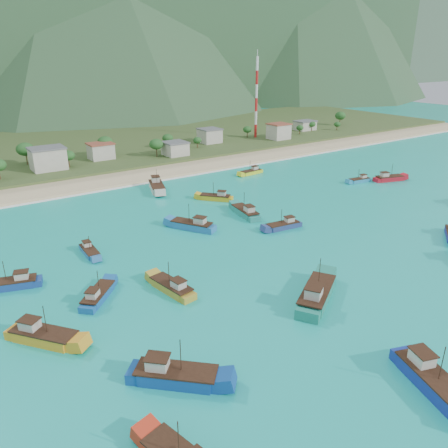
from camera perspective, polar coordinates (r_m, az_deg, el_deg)
ground at (r=94.45m, az=10.26°, el=-3.98°), size 600.00×600.00×0.00m
beach at (r=156.78m, az=-10.35°, el=6.31°), size 400.00×18.00×1.20m
land at (r=212.63m, az=-17.36°, el=9.65°), size 400.00×110.00×2.40m
surf_line at (r=148.45m, az=-8.80°, el=5.56°), size 400.00×2.50×0.08m
village at (r=176.51m, az=-13.76°, el=9.34°), size 211.53×23.08×7.36m
vegetation at (r=175.83m, az=-15.65°, el=9.20°), size 275.66×25.63×8.35m
radio_tower at (r=215.46m, az=4.25°, el=16.09°), size 1.20×1.20×36.97m
boat_0 at (r=156.94m, az=20.72°, el=5.56°), size 10.87×6.01×6.16m
boat_1 at (r=155.75m, az=3.59°, el=6.74°), size 9.22×3.50×5.32m
boat_5 at (r=71.99m, az=-22.54°, el=-13.42°), size 9.56×10.87×6.64m
boat_7 at (r=152.43m, az=17.27°, el=5.44°), size 8.39×3.54×4.80m
boat_11 at (r=60.34m, az=-6.47°, el=-19.13°), size 11.15×10.81×7.08m
boat_12 at (r=106.31m, az=-4.13°, el=-0.24°), size 8.75×11.43×6.70m
boat_13 at (r=77.70m, az=11.96°, el=-9.13°), size 13.89×10.69×8.15m
boat_15 at (r=138.21m, az=-8.76°, el=4.79°), size 7.58×13.17×7.47m
boat_16 at (r=89.13m, az=-25.96°, el=-7.10°), size 10.44×5.76×5.92m
boat_18 at (r=115.02m, az=2.82°, el=1.49°), size 5.01×11.48×6.56m
boat_19 at (r=97.53m, az=-17.16°, el=-3.48°), size 2.62×8.16×4.78m
boat_20 at (r=107.53m, az=7.76°, el=-0.26°), size 9.51×3.83×5.46m
boat_21 at (r=79.64m, az=-6.79°, el=-8.29°), size 4.68×10.60×6.05m
boat_22 at (r=127.33m, az=-1.07°, el=3.44°), size 8.54×9.12×5.71m
boat_24 at (r=79.89m, az=-16.14°, el=-9.03°), size 8.55×8.78×5.59m
boat_28 at (r=64.95m, az=25.49°, el=-18.01°), size 7.40×12.87×7.30m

